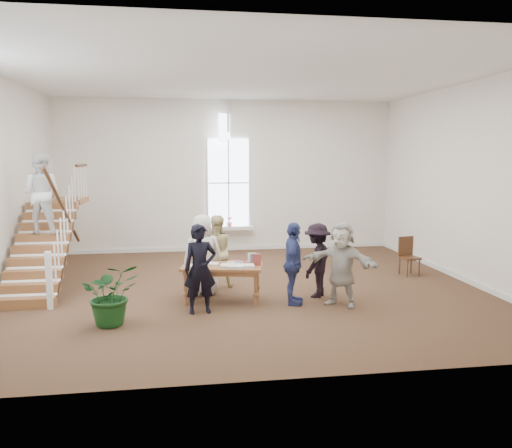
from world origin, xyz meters
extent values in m
plane|color=#412E19|center=(0.00, 0.00, 0.00)|extent=(10.00, 10.00, 0.00)
plane|color=silver|center=(0.00, 4.50, 2.25)|extent=(10.00, 0.00, 10.00)
plane|color=silver|center=(0.00, -4.50, 2.25)|extent=(10.00, 0.00, 10.00)
plane|color=silver|center=(5.00, 0.00, 2.25)|extent=(0.00, 9.00, 9.00)
plane|color=white|center=(0.00, 0.00, 4.50)|extent=(10.00, 10.00, 0.00)
cube|color=white|center=(0.00, 4.32, 0.70)|extent=(1.45, 0.28, 0.10)
plane|color=white|center=(0.00, 4.44, 2.05)|extent=(2.60, 0.00, 2.60)
plane|color=white|center=(0.00, 4.44, 3.65)|extent=(0.60, 0.60, 0.85)
cube|color=white|center=(0.00, 4.47, 0.06)|extent=(10.00, 0.04, 0.12)
imported|color=pink|center=(0.00, 4.29, 0.90)|extent=(0.17, 0.17, 0.30)
cube|color=brown|center=(-4.35, -0.80, 0.10)|extent=(1.10, 0.30, 0.20)
cube|color=brown|center=(-4.35, -0.50, 0.30)|extent=(1.10, 0.30, 0.20)
cube|color=brown|center=(-4.35, -0.20, 0.50)|extent=(1.10, 0.30, 0.20)
cube|color=brown|center=(-4.35, 0.10, 0.70)|extent=(1.10, 0.30, 0.20)
cube|color=brown|center=(-4.35, 0.40, 0.90)|extent=(1.10, 0.30, 0.20)
cube|color=brown|center=(-4.35, 0.70, 1.10)|extent=(1.10, 0.30, 0.20)
cube|color=brown|center=(-4.35, 1.00, 1.30)|extent=(1.10, 0.30, 0.20)
cube|color=brown|center=(-4.35, 1.30, 1.50)|extent=(1.10, 0.30, 0.20)
cube|color=brown|center=(-4.35, 1.60, 1.70)|extent=(1.10, 0.30, 0.20)
cube|color=brown|center=(-4.35, 2.50, 1.74)|extent=(1.10, 1.20, 0.12)
cube|color=white|center=(-3.86, -0.95, 0.55)|extent=(0.10, 0.10, 1.10)
cylinder|color=#361D0E|center=(-3.85, 0.40, 1.75)|extent=(0.07, 2.74, 1.86)
imported|color=silver|center=(-4.35, 0.70, 2.06)|extent=(0.94, 0.79, 1.72)
cube|color=brown|center=(-0.63, -0.91, 0.70)|extent=(1.67, 1.06, 0.05)
cube|color=brown|center=(-0.63, -0.91, 0.63)|extent=(1.53, 0.92, 0.10)
cylinder|color=brown|center=(-1.35, -1.06, 0.33)|extent=(0.07, 0.07, 0.68)
cylinder|color=brown|center=(-0.02, -1.32, 0.33)|extent=(0.07, 0.07, 0.68)
cylinder|color=brown|center=(-1.24, -0.50, 0.33)|extent=(0.07, 0.07, 0.68)
cylinder|color=brown|center=(0.09, -0.76, 0.33)|extent=(0.07, 0.07, 0.68)
cube|color=silver|center=(-0.31, -1.20, 0.76)|extent=(0.28, 0.33, 0.06)
cube|color=beige|center=(-0.44, -1.17, 0.75)|extent=(0.23, 0.31, 0.05)
cube|color=tan|center=(-0.90, -0.74, 0.74)|extent=(0.29, 0.29, 0.02)
cube|color=silver|center=(-0.38, -1.15, 0.75)|extent=(0.27, 0.30, 0.05)
cube|color=#4C5972|center=(-1.10, -0.62, 0.76)|extent=(0.24, 0.25, 0.06)
cube|color=maroon|center=(-0.36, -0.69, 0.74)|extent=(0.27, 0.28, 0.03)
cube|color=white|center=(-0.14, -1.18, 0.76)|extent=(0.23, 0.24, 0.06)
cube|color=#BFB299|center=(-1.21, -0.93, 0.75)|extent=(0.15, 0.19, 0.04)
cube|color=silver|center=(-0.55, -1.03, 0.75)|extent=(0.28, 0.27, 0.04)
cube|color=beige|center=(-1.01, -0.86, 0.76)|extent=(0.20, 0.29, 0.06)
cube|color=tan|center=(-0.40, -0.83, 0.74)|extent=(0.24, 0.25, 0.03)
cube|color=silver|center=(-0.54, -1.01, 0.74)|extent=(0.22, 0.28, 0.03)
cube|color=#4C5972|center=(-0.29, -0.82, 0.75)|extent=(0.15, 0.19, 0.03)
cube|color=maroon|center=(-0.04, -0.82, 0.75)|extent=(0.33, 0.36, 0.04)
cube|color=white|center=(-0.81, -0.80, 0.74)|extent=(0.28, 0.27, 0.02)
cube|color=#BFB299|center=(-1.17, -1.07, 0.76)|extent=(0.28, 0.31, 0.06)
imported|color=black|center=(-1.08, -1.56, 0.82)|extent=(0.64, 0.46, 1.64)
imported|color=silver|center=(-0.98, -0.31, 0.84)|extent=(0.85, 0.59, 1.67)
imported|color=#D9C887|center=(-0.68, 0.19, 0.79)|extent=(0.88, 0.74, 1.59)
imported|color=navy|center=(0.71, -1.29, 0.80)|extent=(0.62, 1.01, 1.60)
imported|color=black|center=(1.31, -0.84, 0.76)|extent=(1.02, 1.12, 1.51)
imported|color=beige|center=(1.61, -1.49, 0.81)|extent=(1.47, 1.33, 1.62)
imported|color=#133D16|center=(-2.59, -2.00, 0.54)|extent=(1.15, 1.06, 1.07)
cube|color=#361D0E|center=(4.00, 0.60, 0.43)|extent=(0.46, 0.46, 0.05)
cube|color=#361D0E|center=(3.97, 0.78, 0.69)|extent=(0.40, 0.10, 0.48)
cylinder|color=#361D0E|center=(3.87, 0.41, 0.21)|extent=(0.04, 0.04, 0.42)
cylinder|color=#361D0E|center=(4.19, 0.47, 0.21)|extent=(0.04, 0.04, 0.42)
cylinder|color=#361D0E|center=(3.81, 0.73, 0.21)|extent=(0.04, 0.04, 0.42)
cylinder|color=#361D0E|center=(4.13, 0.79, 0.21)|extent=(0.04, 0.04, 0.42)
camera|label=1|loc=(-1.36, -10.47, 2.86)|focal=35.00mm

